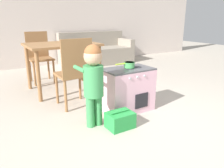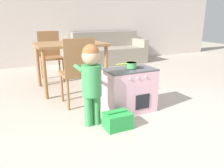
{
  "view_description": "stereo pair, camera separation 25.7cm",
  "coord_description": "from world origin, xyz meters",
  "views": [
    {
      "loc": [
        -1.5,
        -1.46,
        1.17
      ],
      "look_at": [
        -0.21,
        0.64,
        0.42
      ],
      "focal_mm": 35.0,
      "sensor_mm": 36.0,
      "label": 1
    },
    {
      "loc": [
        -1.28,
        -1.59,
        1.17
      ],
      "look_at": [
        -0.21,
        0.64,
        0.42
      ],
      "focal_mm": 35.0,
      "sensor_mm": 36.0,
      "label": 2
    }
  ],
  "objects": [
    {
      "name": "ground_plane",
      "position": [
        0.0,
        0.0,
        0.0
      ],
      "size": [
        16.0,
        16.0,
        0.0
      ],
      "primitive_type": "plane",
      "color": "#B2A899"
    },
    {
      "name": "wall_back",
      "position": [
        0.0,
        4.15,
        1.3
      ],
      "size": [
        10.0,
        0.06,
        2.6
      ],
      "color": "beige",
      "rests_on": "ground_plane"
    },
    {
      "name": "play_kitchen",
      "position": [
        0.07,
        0.71,
        0.28
      ],
      "size": [
        0.62,
        0.39,
        0.57
      ],
      "color": "#EAB2C6",
      "rests_on": "ground_plane"
    },
    {
      "name": "toy_pot",
      "position": [
        0.08,
        0.71,
        0.61
      ],
      "size": [
        0.27,
        0.14,
        0.07
      ],
      "color": "#4CAD5B",
      "rests_on": "play_kitchen"
    },
    {
      "name": "child_figure",
      "position": [
        -0.5,
        0.55,
        0.57
      ],
      "size": [
        0.24,
        0.37,
        0.91
      ],
      "color": "#3D9351",
      "rests_on": "ground_plane"
    },
    {
      "name": "toy_basket",
      "position": [
        -0.28,
        0.35,
        0.09
      ],
      "size": [
        0.29,
        0.22,
        0.19
      ],
      "color": "green",
      "rests_on": "ground_plane"
    },
    {
      "name": "dining_table",
      "position": [
        -0.34,
        1.97,
        0.67
      ],
      "size": [
        1.1,
        0.83,
        0.78
      ],
      "color": "olive",
      "rests_on": "ground_plane"
    },
    {
      "name": "dining_chair_near",
      "position": [
        -0.47,
        1.17,
        0.5
      ],
      "size": [
        0.41,
        0.41,
        0.93
      ],
      "color": "olive",
      "rests_on": "ground_plane"
    },
    {
      "name": "dining_chair_far",
      "position": [
        -0.54,
        2.7,
        0.5
      ],
      "size": [
        0.41,
        0.41,
        0.93
      ],
      "rotation": [
        0.0,
        0.0,
        3.14
      ],
      "color": "olive",
      "rests_on": "ground_plane"
    },
    {
      "name": "couch",
      "position": [
        1.18,
        3.72,
        0.3
      ],
      "size": [
        1.88,
        0.82,
        0.82
      ],
      "color": "gray",
      "rests_on": "ground_plane"
    }
  ]
}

